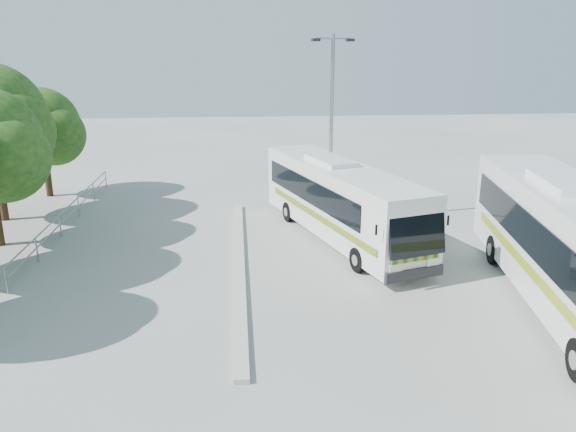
{
  "coord_description": "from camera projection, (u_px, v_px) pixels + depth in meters",
  "views": [
    {
      "loc": [
        -2.26,
        -17.95,
        7.86
      ],
      "look_at": [
        -0.4,
        2.4,
        1.75
      ],
      "focal_mm": 35.0,
      "sensor_mm": 36.0,
      "label": 1
    }
  ],
  "objects": [
    {
      "name": "coach_adjacent",
      "position": [
        573.0,
        247.0,
        17.19
      ],
      "size": [
        4.92,
        13.53,
        3.68
      ],
      "rotation": [
        0.0,
        0.0,
        -0.17
      ],
      "color": "silver",
      "rests_on": "ground"
    },
    {
      "name": "coach_main",
      "position": [
        340.0,
        200.0,
        23.67
      ],
      "size": [
        5.44,
        11.56,
        3.16
      ],
      "rotation": [
        0.0,
        0.0,
        0.29
      ],
      "color": "silver",
      "rests_on": "ground"
    },
    {
      "name": "railing",
      "position": [
        45.0,
        235.0,
        22.31
      ],
      "size": [
        0.06,
        22.0,
        1.0
      ],
      "color": "gray",
      "rests_on": "ground"
    },
    {
      "name": "kerb_divider",
      "position": [
        239.0,
        262.0,
        21.26
      ],
      "size": [
        0.4,
        16.0,
        0.15
      ],
      "primitive_type": "cube",
      "color": "#B2B2AD",
      "rests_on": "ground"
    },
    {
      "name": "ground",
      "position": [
        306.0,
        283.0,
        19.58
      ],
      "size": [
        100.0,
        100.0,
        0.0
      ],
      "primitive_type": "plane",
      "color": "#A3A39E",
      "rests_on": "ground"
    },
    {
      "name": "tree_far_e",
      "position": [
        43.0,
        126.0,
        30.05
      ],
      "size": [
        4.54,
        4.28,
        5.92
      ],
      "color": "#382314",
      "rests_on": "ground"
    },
    {
      "name": "lamppost",
      "position": [
        331.0,
        122.0,
        25.29
      ],
      "size": [
        2.02,
        0.85,
        8.48
      ],
      "rotation": [
        0.0,
        0.0,
        0.33
      ],
      "color": "#919399",
      "rests_on": "ground"
    }
  ]
}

